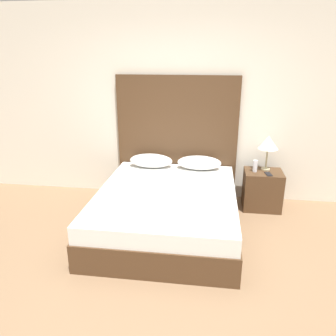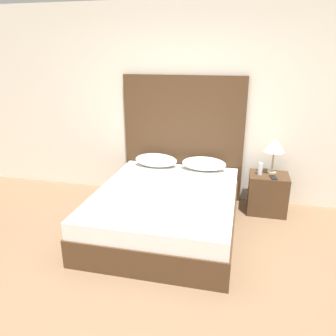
{
  "view_description": "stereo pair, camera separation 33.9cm",
  "coord_description": "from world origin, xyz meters",
  "px_view_note": "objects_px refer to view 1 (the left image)",
  "views": [
    {
      "loc": [
        0.43,
        -2.37,
        2.04
      ],
      "look_at": [
        -0.06,
        1.24,
        0.75
      ],
      "focal_mm": 35.0,
      "sensor_mm": 36.0,
      "label": 1
    },
    {
      "loc": [
        0.77,
        -2.31,
        2.04
      ],
      "look_at": [
        -0.06,
        1.24,
        0.75
      ],
      "focal_mm": 35.0,
      "sensor_mm": 36.0,
      "label": 2
    }
  ],
  "objects_px": {
    "table_lamp": "(268,143)",
    "phone_on_bed": "(188,183)",
    "bed": "(167,210)",
    "nightstand": "(262,190)",
    "phone_on_nightstand": "(268,174)"
  },
  "relations": [
    {
      "from": "bed",
      "to": "phone_on_bed",
      "type": "xyz_separation_m",
      "value": [
        0.23,
        0.26,
        0.26
      ]
    },
    {
      "from": "phone_on_nightstand",
      "to": "table_lamp",
      "type": "bearing_deg",
      "value": 94.0
    },
    {
      "from": "table_lamp",
      "to": "phone_on_bed",
      "type": "bearing_deg",
      "value": -150.78
    },
    {
      "from": "bed",
      "to": "phone_on_bed",
      "type": "height_order",
      "value": "phone_on_bed"
    },
    {
      "from": "phone_on_bed",
      "to": "phone_on_nightstand",
      "type": "bearing_deg",
      "value": 20.55
    },
    {
      "from": "phone_on_bed",
      "to": "table_lamp",
      "type": "relative_size",
      "value": 0.32
    },
    {
      "from": "bed",
      "to": "nightstand",
      "type": "xyz_separation_m",
      "value": [
        1.21,
        0.75,
        0.02
      ]
    },
    {
      "from": "table_lamp",
      "to": "phone_on_nightstand",
      "type": "distance_m",
      "value": 0.41
    },
    {
      "from": "table_lamp",
      "to": "phone_on_nightstand",
      "type": "xyz_separation_m",
      "value": [
        0.01,
        -0.18,
        -0.37
      ]
    },
    {
      "from": "phone_on_bed",
      "to": "table_lamp",
      "type": "xyz_separation_m",
      "value": [
        1.01,
        0.57,
        0.4
      ]
    },
    {
      "from": "bed",
      "to": "table_lamp",
      "type": "distance_m",
      "value": 1.63
    },
    {
      "from": "phone_on_nightstand",
      "to": "phone_on_bed",
      "type": "bearing_deg",
      "value": -159.45
    },
    {
      "from": "phone_on_nightstand",
      "to": "nightstand",
      "type": "bearing_deg",
      "value": 112.6
    },
    {
      "from": "bed",
      "to": "phone_on_nightstand",
      "type": "height_order",
      "value": "phone_on_nightstand"
    },
    {
      "from": "nightstand",
      "to": "table_lamp",
      "type": "xyz_separation_m",
      "value": [
        0.03,
        0.08,
        0.64
      ]
    }
  ]
}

